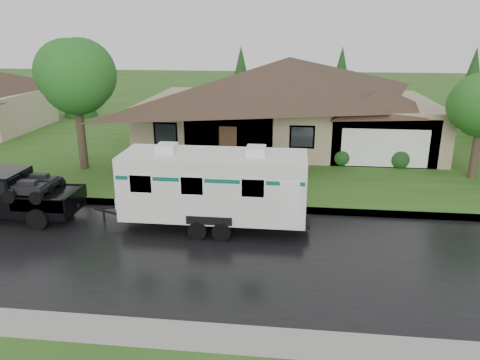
% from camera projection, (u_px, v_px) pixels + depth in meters
% --- Properties ---
extents(ground, '(140.00, 140.00, 0.00)m').
position_uv_depth(ground, '(227.00, 230.00, 18.19)').
color(ground, '#2C5219').
rests_on(ground, ground).
extents(road, '(140.00, 8.00, 0.01)m').
position_uv_depth(road, '(219.00, 254.00, 16.30)').
color(road, black).
rests_on(road, ground).
extents(curb, '(140.00, 0.50, 0.15)m').
position_uv_depth(curb, '(235.00, 207.00, 20.29)').
color(curb, gray).
rests_on(curb, ground).
extents(lawn, '(140.00, 26.00, 0.15)m').
position_uv_depth(lawn, '(258.00, 140.00, 32.33)').
color(lawn, '#2C5219').
rests_on(lawn, ground).
extents(house_main, '(19.44, 10.80, 6.90)m').
position_uv_depth(house_main, '(293.00, 92.00, 29.88)').
color(house_main, tan).
rests_on(house_main, lawn).
extents(tree_left_green, '(4.23, 4.23, 7.00)m').
position_uv_depth(tree_left_green, '(75.00, 78.00, 24.21)').
color(tree_left_green, '#382B1E').
rests_on(tree_left_green, lawn).
extents(shrub_row, '(13.60, 1.00, 1.00)m').
position_uv_depth(shrub_row, '(285.00, 154.00, 26.54)').
color(shrub_row, '#143814').
rests_on(shrub_row, lawn).
extents(pickup_truck, '(6.00, 2.28, 2.00)m').
position_uv_depth(pickup_truck, '(2.00, 193.00, 19.13)').
color(pickup_truck, black).
rests_on(pickup_truck, ground).
extents(travel_trailer, '(7.40, 2.60, 3.32)m').
position_uv_depth(travel_trailer, '(214.00, 185.00, 17.94)').
color(travel_trailer, silver).
rests_on(travel_trailer, ground).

